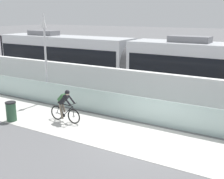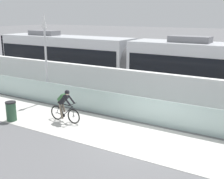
% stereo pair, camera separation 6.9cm
% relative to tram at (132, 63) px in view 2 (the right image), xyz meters
% --- Properties ---
extents(ground_plane, '(200.00, 200.00, 0.00)m').
position_rel_tram_xyz_m(ground_plane, '(4.00, -6.85, -1.89)').
color(ground_plane, slate).
extents(bike_path_deck, '(32.00, 3.20, 0.01)m').
position_rel_tram_xyz_m(bike_path_deck, '(4.00, -6.85, -1.89)').
color(bike_path_deck, silver).
rests_on(bike_path_deck, ground).
extents(glass_parapet, '(32.00, 0.05, 1.24)m').
position_rel_tram_xyz_m(glass_parapet, '(4.00, -5.00, -1.27)').
color(glass_parapet, '#ADC6C1').
rests_on(glass_parapet, ground).
extents(concrete_barrier_wall, '(32.00, 0.36, 2.11)m').
position_rel_tram_xyz_m(concrete_barrier_wall, '(4.00, -3.20, -0.84)').
color(concrete_barrier_wall, white).
rests_on(concrete_barrier_wall, ground).
extents(tram_rail_near, '(32.00, 0.08, 0.01)m').
position_rel_tram_xyz_m(tram_rail_near, '(4.00, -0.72, -1.89)').
color(tram_rail_near, '#595654').
rests_on(tram_rail_near, ground).
extents(tram_rail_far, '(32.00, 0.08, 0.01)m').
position_rel_tram_xyz_m(tram_rail_far, '(4.00, 0.72, -1.89)').
color(tram_rail_far, '#595654').
rests_on(tram_rail_far, ground).
extents(tram, '(22.56, 2.54, 3.81)m').
position_rel_tram_xyz_m(tram, '(0.00, 0.00, 0.00)').
color(tram, silver).
rests_on(tram, ground).
extents(cyclist_on_bike, '(1.77, 0.58, 1.61)m').
position_rel_tram_xyz_m(cyclist_on_bike, '(-0.05, -6.85, -1.09)').
color(cyclist_on_bike, black).
rests_on(cyclist_on_bike, ground).
extents(lamp_post_antenna, '(0.28, 0.28, 5.20)m').
position_rel_tram_xyz_m(lamp_post_antenna, '(-3.15, -4.70, 1.40)').
color(lamp_post_antenna, gray).
rests_on(lamp_post_antenna, ground).
extents(trash_bin, '(0.51, 0.51, 0.96)m').
position_rel_tram_xyz_m(trash_bin, '(-2.36, -8.10, -1.41)').
color(trash_bin, '#33593F').
rests_on(trash_bin, ground).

